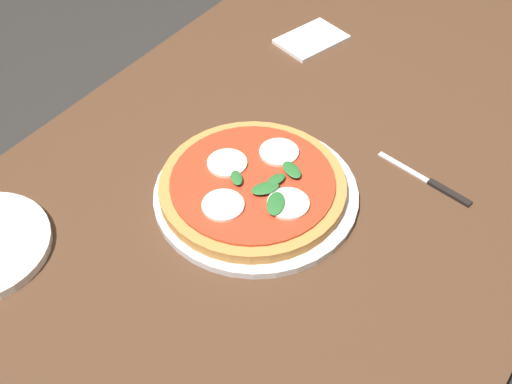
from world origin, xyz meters
name	(u,v)px	position (x,y,z in m)	size (l,w,h in m)	color
dining_table	(287,215)	(0.00, 0.00, 0.61)	(1.45, 0.82, 0.71)	#4C301E
serving_tray	(256,194)	(-0.07, 0.01, 0.72)	(0.31, 0.31, 0.01)	silver
pizza	(253,185)	(-0.07, 0.02, 0.74)	(0.28, 0.28, 0.03)	#C6843F
napkin	(312,40)	(0.34, 0.17, 0.72)	(0.13, 0.09, 0.01)	white
knife	(435,185)	(0.11, -0.20, 0.72)	(0.04, 0.17, 0.01)	black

